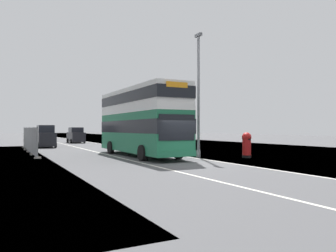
% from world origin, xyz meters
% --- Properties ---
extents(ground, '(140.00, 280.00, 0.10)m').
position_xyz_m(ground, '(0.57, 0.08, -0.05)').
color(ground, '#4C4C4F').
extents(double_decker_bus, '(2.89, 11.27, 4.90)m').
position_xyz_m(double_decker_bus, '(-0.29, 6.30, 2.61)').
color(double_decker_bus, '#1E6B47').
rests_on(double_decker_bus, ground).
extents(lamppost_foreground, '(0.29, 0.70, 8.64)m').
position_xyz_m(lamppost_foreground, '(2.82, 3.24, 4.09)').
color(lamppost_foreground, gray).
rests_on(lamppost_foreground, ground).
extents(red_pillar_postbox, '(0.66, 0.66, 1.75)m').
position_xyz_m(red_pillar_postbox, '(5.70, 1.58, 0.96)').
color(red_pillar_postbox, black).
rests_on(red_pillar_postbox, ground).
extents(roadworks_barrier, '(1.68, 0.66, 1.15)m').
position_xyz_m(roadworks_barrier, '(3.89, 7.15, 0.72)').
color(roadworks_barrier, orange).
rests_on(roadworks_barrier, ground).
extents(construction_site_fence, '(0.44, 13.80, 2.15)m').
position_xyz_m(construction_site_fence, '(-7.24, 14.20, 1.03)').
color(construction_site_fence, '#A8AAAD').
rests_on(construction_site_fence, ground).
extents(car_oncoming_near, '(1.91, 4.14, 2.38)m').
position_xyz_m(car_oncoming_near, '(-5.09, 21.32, 1.11)').
color(car_oncoming_near, black).
rests_on(car_oncoming_near, ground).
extents(car_receding_mid, '(1.99, 4.35, 2.18)m').
position_xyz_m(car_receding_mid, '(0.12, 31.11, 1.03)').
color(car_receding_mid, black).
rests_on(car_receding_mid, ground).
extents(pedestrian_at_kerb, '(0.34, 0.34, 1.71)m').
position_xyz_m(pedestrian_at_kerb, '(3.81, 6.45, 0.86)').
color(pedestrian_at_kerb, '#2D3342').
rests_on(pedestrian_at_kerb, ground).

